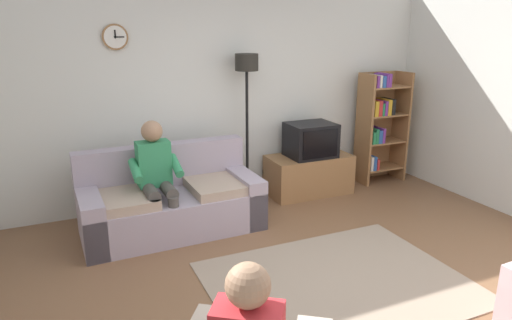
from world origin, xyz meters
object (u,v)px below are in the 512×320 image
at_px(couch, 171,203).
at_px(floor_lamp, 247,87).
at_px(tv_stand, 309,174).
at_px(person_on_couch, 157,174).
at_px(bookshelf, 379,123).
at_px(tv, 311,140).

bearing_deg(couch, floor_lamp, 23.91).
distance_m(tv_stand, person_on_couch, 2.22).
xyz_separation_m(tv_stand, bookshelf, (1.16, 0.07, 0.58)).
height_order(tv_stand, floor_lamp, floor_lamp).
height_order(tv_stand, person_on_couch, person_on_couch).
relative_size(tv, person_on_couch, 0.48).
bearing_deg(bookshelf, person_on_couch, -170.08).
height_order(bookshelf, floor_lamp, floor_lamp).
bearing_deg(person_on_couch, floor_lamp, 25.41).
distance_m(couch, bookshelf, 3.20).
height_order(tv_stand, tv, tv).
xyz_separation_m(tv, person_on_couch, (-2.12, -0.48, -0.04)).
height_order(couch, bookshelf, bookshelf).
bearing_deg(tv_stand, person_on_couch, -166.60).
distance_m(bookshelf, person_on_couch, 3.33).
relative_size(floor_lamp, person_on_couch, 1.49).
bearing_deg(bookshelf, tv, -175.40).
xyz_separation_m(couch, person_on_couch, (-0.16, -0.11, 0.39)).
distance_m(floor_lamp, person_on_couch, 1.59).
height_order(tv, floor_lamp, floor_lamp).
bearing_deg(tv_stand, bookshelf, 3.40).
bearing_deg(tv_stand, floor_lamp, 173.34).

